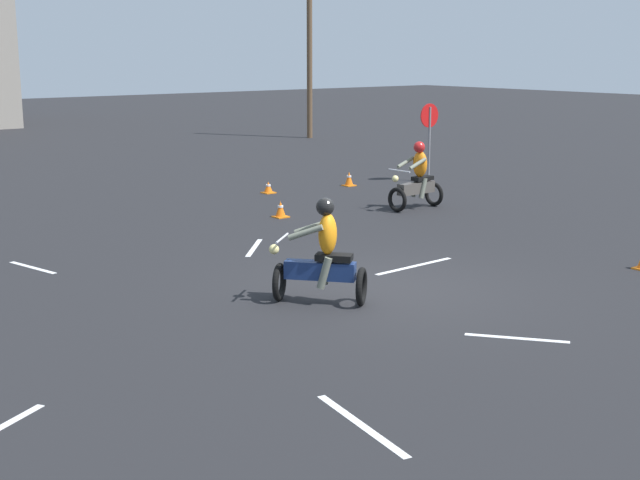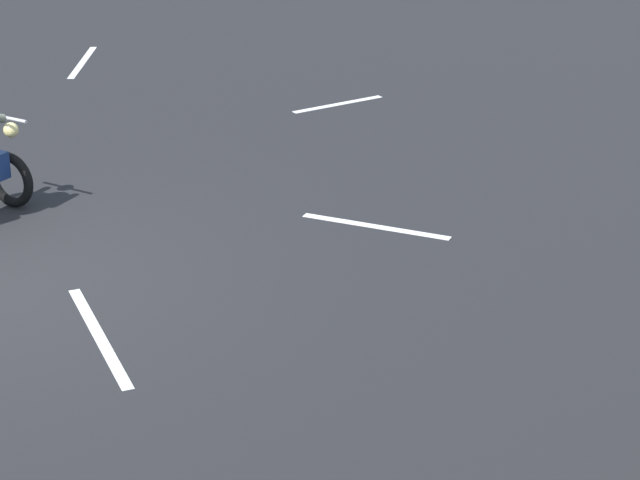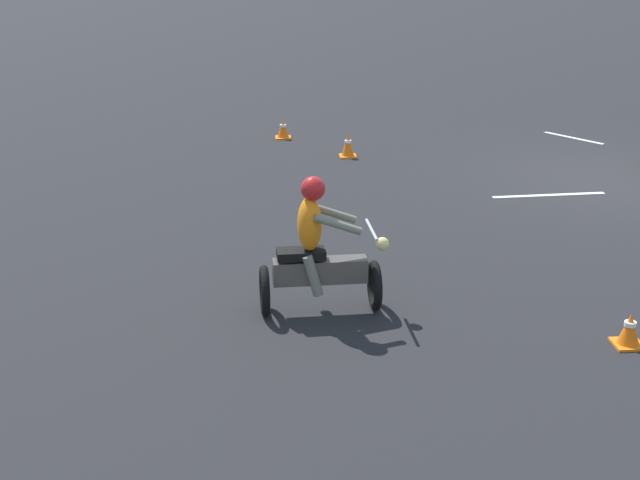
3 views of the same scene
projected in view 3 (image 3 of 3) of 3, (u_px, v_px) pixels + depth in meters
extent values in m
plane|color=black|center=(612.00, 179.00, 15.70)|extent=(120.00, 120.00, 0.00)
torus|color=black|center=(375.00, 285.00, 10.51)|extent=(0.13, 0.60, 0.60)
torus|color=black|center=(265.00, 291.00, 10.36)|extent=(0.13, 0.60, 0.60)
cube|color=#4C4742|center=(320.00, 271.00, 10.36)|extent=(1.11, 0.29, 0.28)
cube|color=black|center=(301.00, 254.00, 10.26)|extent=(0.57, 0.28, 0.10)
cylinder|color=silver|center=(372.00, 230.00, 10.26)|extent=(0.07, 0.70, 0.04)
sphere|color=#F2E08C|center=(382.00, 244.00, 10.33)|extent=(0.17, 0.17, 0.16)
ellipsoid|color=orange|center=(310.00, 224.00, 10.14)|extent=(0.30, 0.41, 0.64)
cylinder|color=slate|center=(338.00, 225.00, 9.97)|extent=(0.55, 0.11, 0.27)
cylinder|color=slate|center=(333.00, 213.00, 10.34)|extent=(0.55, 0.11, 0.27)
cylinder|color=slate|center=(313.00, 276.00, 10.21)|extent=(0.25, 0.13, 0.51)
cylinder|color=slate|center=(310.00, 266.00, 10.48)|extent=(0.25, 0.13, 0.51)
sphere|color=red|center=(313.00, 189.00, 10.00)|extent=(0.29, 0.29, 0.28)
cube|color=orange|center=(628.00, 344.00, 9.71)|extent=(0.32, 0.32, 0.03)
cone|color=orange|center=(630.00, 328.00, 9.64)|extent=(0.24, 0.24, 0.35)
cylinder|color=white|center=(630.00, 324.00, 9.62)|extent=(0.13, 0.13, 0.05)
cube|color=orange|center=(348.00, 156.00, 17.12)|extent=(0.32, 0.32, 0.03)
cone|color=orange|center=(348.00, 145.00, 17.05)|extent=(0.24, 0.24, 0.42)
cylinder|color=white|center=(348.00, 142.00, 17.02)|extent=(0.13, 0.13, 0.05)
cube|color=orange|center=(283.00, 138.00, 18.51)|extent=(0.32, 0.32, 0.03)
cone|color=orange|center=(283.00, 128.00, 18.45)|extent=(0.24, 0.24, 0.37)
cylinder|color=white|center=(283.00, 126.00, 18.43)|extent=(0.13, 0.13, 0.05)
cube|color=silver|center=(549.00, 195.00, 14.82)|extent=(1.94, 0.21, 0.01)
cube|color=silver|center=(573.00, 138.00, 18.54)|extent=(0.93, 1.18, 0.01)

